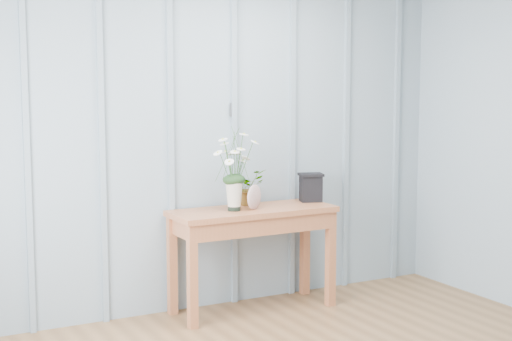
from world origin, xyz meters
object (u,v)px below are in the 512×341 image
sideboard (253,224)px  carved_box (311,187)px  daisy_vase (234,161)px  felt_disc_vessel (254,197)px

sideboard → carved_box: carved_box is taller
daisy_vase → carved_box: bearing=6.9°
sideboard → carved_box: 0.58m
sideboard → daisy_vase: size_ratio=2.10×
carved_box → sideboard: bearing=-173.4°
sideboard → carved_box: size_ratio=5.58×
daisy_vase → felt_disc_vessel: bearing=-10.4°
carved_box → felt_disc_vessel: bearing=-168.6°
daisy_vase → carved_box: daisy_vase is taller
felt_disc_vessel → carved_box: 0.56m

